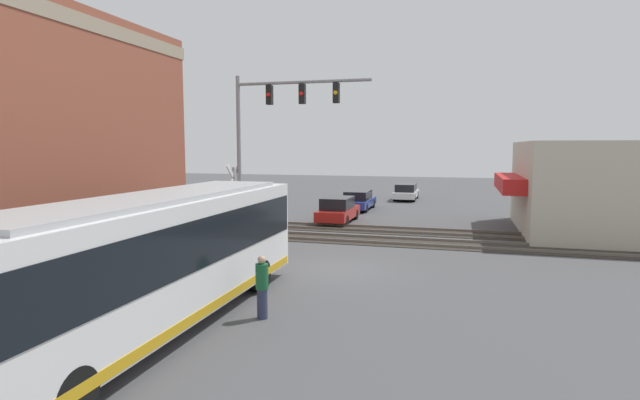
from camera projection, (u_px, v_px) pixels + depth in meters
ground_plane at (337, 269)px, 18.70m from camera, size 120.00×120.00×0.00m
shop_building at (613, 188)px, 26.12m from camera, size 9.92×10.38×4.86m
city_bus at (158, 256)px, 12.37m from camera, size 12.03×2.59×3.40m
traffic_signal_gantry at (274, 121)px, 23.57m from camera, size 0.42×6.59×7.96m
crossing_signal at (234, 194)px, 24.10m from camera, size 1.41×1.18×3.81m
rail_track_near at (367, 240)px, 24.43m from camera, size 2.60×60.00×0.15m
rail_track_far at (377, 230)px, 27.49m from camera, size 2.60×60.00×0.15m
parked_car_red at (338, 211)px, 30.38m from camera, size 4.53×1.82×1.55m
parked_car_blue at (359, 201)px, 36.39m from camera, size 4.78×1.82×1.41m
parked_car_white at (406, 192)px, 43.22m from camera, size 4.84×1.82×1.42m
pedestrian_at_crossing at (251, 227)px, 23.18m from camera, size 0.34×0.34×1.73m
pedestrian_near_bus at (262, 287)px, 13.27m from camera, size 0.34×0.34×1.71m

